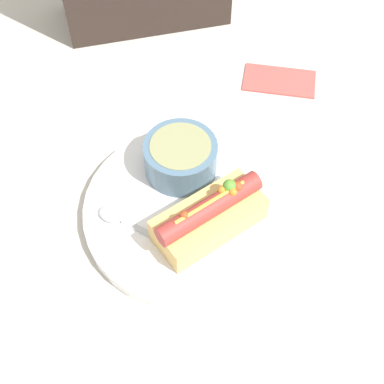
{
  "coord_description": "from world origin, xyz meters",
  "views": [
    {
      "loc": [
        -0.1,
        -0.39,
        0.62
      ],
      "look_at": [
        0.0,
        0.0,
        0.05
      ],
      "focal_mm": 50.0,
      "sensor_mm": 36.0,
      "label": 1
    }
  ],
  "objects": [
    {
      "name": "hot_dog",
      "position": [
        0.01,
        -0.04,
        0.04
      ],
      "size": [
        0.16,
        0.11,
        0.07
      ],
      "rotation": [
        0.0,
        0.0,
        0.38
      ],
      "color": "#DBAD60",
      "rests_on": "dinner_plate"
    },
    {
      "name": "spoon",
      "position": [
        -0.09,
        -0.0,
        0.02
      ],
      "size": [
        0.11,
        0.11,
        0.01
      ],
      "rotation": [
        0.0,
        0.0,
        2.39
      ],
      "color": "#B7B7BC",
      "rests_on": "dinner_plate"
    },
    {
      "name": "napkin",
      "position": [
        0.2,
        0.22,
        0.0
      ],
      "size": [
        0.13,
        0.11,
        0.01
      ],
      "rotation": [
        0.0,
        0.0,
        -0.41
      ],
      "color": "#E04C47",
      "rests_on": "ground_plane"
    },
    {
      "name": "soup_bowl",
      "position": [
        0.0,
        0.07,
        0.05
      ],
      "size": [
        0.1,
        0.1,
        0.05
      ],
      "color": "slate",
      "rests_on": "dinner_plate"
    },
    {
      "name": "dinner_plate",
      "position": [
        0.0,
        0.0,
        0.01
      ],
      "size": [
        0.3,
        0.3,
        0.02
      ],
      "color": "white",
      "rests_on": "ground_plane"
    },
    {
      "name": "ground_plane",
      "position": [
        0.0,
        0.0,
        0.0
      ],
      "size": [
        4.0,
        4.0,
        0.0
      ],
      "primitive_type": "plane",
      "color": "#BCB7AD"
    }
  ]
}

